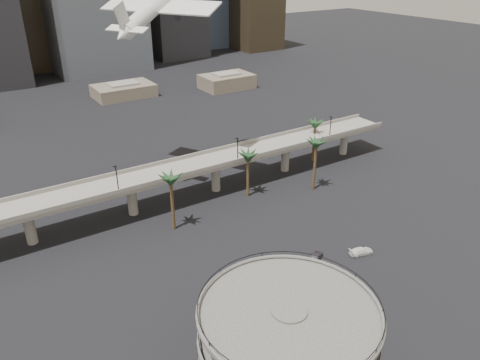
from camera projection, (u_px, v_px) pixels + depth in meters
ground at (335, 345)px, 71.72m from camera, size 700.00×700.00×0.00m
parking_ramp at (287, 350)px, 58.04m from camera, size 22.20×22.20×17.35m
overpass at (175, 174)px, 110.00m from camera, size 130.00×9.30×14.70m
palm_trees at (268, 150)px, 113.08m from camera, size 54.40×18.40×14.00m
low_buildings at (93, 100)px, 181.19m from camera, size 135.00×27.50×6.80m
airborne_jet at (160, 2)px, 106.19m from camera, size 30.15×28.64×15.38m
car_a at (213, 299)px, 80.34m from camera, size 4.06×2.10×1.32m
car_b at (316, 257)px, 91.31m from camera, size 4.58×3.33×1.44m
car_c at (361, 251)px, 93.09m from camera, size 5.27×3.15×1.43m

